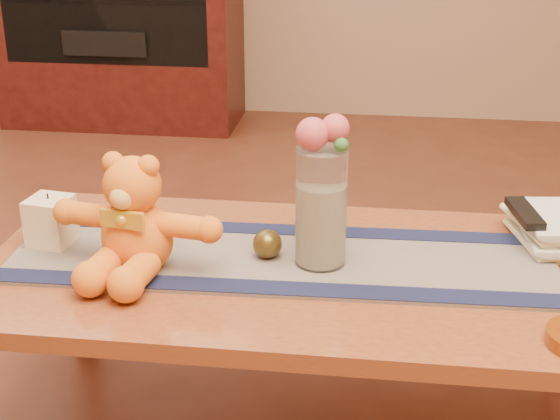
# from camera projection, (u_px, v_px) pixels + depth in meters

# --- Properties ---
(coffee_table_top) EXTENTS (1.40, 0.70, 0.04)m
(coffee_table_top) POSITION_uv_depth(u_px,v_px,m) (303.00, 274.00, 1.78)
(coffee_table_top) COLOR brown
(coffee_table_top) RESTS_ON floor
(table_leg_bl) EXTENTS (0.07, 0.07, 0.41)m
(table_leg_bl) POSITION_uv_depth(u_px,v_px,m) (79.00, 285.00, 2.21)
(table_leg_bl) COLOR brown
(table_leg_bl) RESTS_ON floor
(persian_runner) EXTENTS (1.21, 0.39, 0.01)m
(persian_runner) POSITION_uv_depth(u_px,v_px,m) (282.00, 259.00, 1.80)
(persian_runner) COLOR #171941
(persian_runner) RESTS_ON coffee_table_top
(runner_border_near) EXTENTS (1.20, 0.10, 0.00)m
(runner_border_near) POSITION_uv_depth(u_px,v_px,m) (275.00, 288.00, 1.67)
(runner_border_near) COLOR #121737
(runner_border_near) RESTS_ON persian_runner
(runner_border_far) EXTENTS (1.20, 0.10, 0.00)m
(runner_border_far) POSITION_uv_depth(u_px,v_px,m) (287.00, 230.00, 1.93)
(runner_border_far) COLOR #121737
(runner_border_far) RESTS_ON persian_runner
(teddy_bear) EXTENTS (0.40, 0.35, 0.24)m
(teddy_bear) POSITION_uv_depth(u_px,v_px,m) (136.00, 214.00, 1.71)
(teddy_bear) COLOR orange
(teddy_bear) RESTS_ON persian_runner
(pillar_candle) EXTENTS (0.10, 0.10, 0.11)m
(pillar_candle) POSITION_uv_depth(u_px,v_px,m) (51.00, 221.00, 1.85)
(pillar_candle) COLOR beige
(pillar_candle) RESTS_ON persian_runner
(candle_wick) EXTENTS (0.00, 0.00, 0.01)m
(candle_wick) POSITION_uv_depth(u_px,v_px,m) (48.00, 196.00, 1.82)
(candle_wick) COLOR black
(candle_wick) RESTS_ON pillar_candle
(glass_vase) EXTENTS (0.11, 0.11, 0.26)m
(glass_vase) POSITION_uv_depth(u_px,v_px,m) (321.00, 207.00, 1.73)
(glass_vase) COLOR silver
(glass_vase) RESTS_ON persian_runner
(potpourri_fill) EXTENTS (0.09, 0.09, 0.18)m
(potpourri_fill) POSITION_uv_depth(u_px,v_px,m) (321.00, 224.00, 1.74)
(potpourri_fill) COLOR beige
(potpourri_fill) RESTS_ON glass_vase
(rose_left) EXTENTS (0.07, 0.07, 0.07)m
(rose_left) POSITION_uv_depth(u_px,v_px,m) (313.00, 134.00, 1.65)
(rose_left) COLOR #BF434F
(rose_left) RESTS_ON glass_vase
(rose_right) EXTENTS (0.06, 0.06, 0.06)m
(rose_right) POSITION_uv_depth(u_px,v_px,m) (335.00, 128.00, 1.66)
(rose_right) COLOR #BF434F
(rose_right) RESTS_ON glass_vase
(blue_flower_back) EXTENTS (0.04, 0.04, 0.04)m
(blue_flower_back) POSITION_uv_depth(u_px,v_px,m) (329.00, 131.00, 1.69)
(blue_flower_back) COLOR #495FA0
(blue_flower_back) RESTS_ON glass_vase
(blue_flower_side) EXTENTS (0.04, 0.04, 0.04)m
(blue_flower_side) POSITION_uv_depth(u_px,v_px,m) (309.00, 136.00, 1.69)
(blue_flower_side) COLOR #495FA0
(blue_flower_side) RESTS_ON glass_vase
(leaf_sprig) EXTENTS (0.03, 0.03, 0.03)m
(leaf_sprig) POSITION_uv_depth(u_px,v_px,m) (341.00, 145.00, 1.64)
(leaf_sprig) COLOR #33662D
(leaf_sprig) RESTS_ON glass_vase
(bronze_ball) EXTENTS (0.08, 0.08, 0.07)m
(bronze_ball) POSITION_uv_depth(u_px,v_px,m) (267.00, 244.00, 1.79)
(bronze_ball) COLOR #4A3C18
(bronze_ball) RESTS_ON persian_runner
(book_bottom) EXTENTS (0.21, 0.25, 0.02)m
(book_bottom) POSITION_uv_depth(u_px,v_px,m) (520.00, 241.00, 1.87)
(book_bottom) COLOR beige
(book_bottom) RESTS_ON coffee_table_top
(book_lower) EXTENTS (0.18, 0.24, 0.02)m
(book_lower) POSITION_uv_depth(u_px,v_px,m) (523.00, 234.00, 1.86)
(book_lower) COLOR beige
(book_lower) RESTS_ON book_bottom
(book_upper) EXTENTS (0.22, 0.26, 0.02)m
(book_upper) POSITION_uv_depth(u_px,v_px,m) (518.00, 225.00, 1.86)
(book_upper) COLOR beige
(book_upper) RESTS_ON book_lower
(book_top) EXTENTS (0.19, 0.24, 0.02)m
(book_top) POSITION_uv_depth(u_px,v_px,m) (524.00, 219.00, 1.85)
(book_top) COLOR beige
(book_top) RESTS_ON book_upper
(tv_remote) EXTENTS (0.07, 0.17, 0.02)m
(tv_remote) POSITION_uv_depth(u_px,v_px,m) (525.00, 213.00, 1.83)
(tv_remote) COLOR black
(tv_remote) RESTS_ON book_top
(media_cabinet) EXTENTS (1.20, 0.50, 1.10)m
(media_cabinet) POSITION_uv_depth(u_px,v_px,m) (119.00, 16.00, 4.14)
(media_cabinet) COLOR black
(media_cabinet) RESTS_ON floor
(cabinet_cavity) EXTENTS (1.02, 0.03, 0.61)m
(cabinet_cavity) POSITION_uv_depth(u_px,v_px,m) (103.00, 1.00, 3.89)
(cabinet_cavity) COLOR black
(cabinet_cavity) RESTS_ON media_cabinet
(stereo_lower) EXTENTS (0.42, 0.28, 0.12)m
(stereo_lower) POSITION_uv_depth(u_px,v_px,m) (113.00, 39.00, 4.06)
(stereo_lower) COLOR black
(stereo_lower) RESTS_ON media_cabinet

